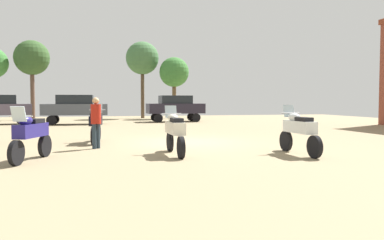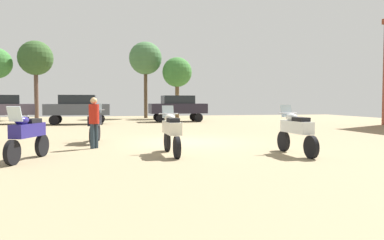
{
  "view_description": "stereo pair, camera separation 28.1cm",
  "coord_description": "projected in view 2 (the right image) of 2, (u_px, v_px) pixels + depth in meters",
  "views": [
    {
      "loc": [
        -3.02,
        -14.61,
        1.63
      ],
      "look_at": [
        0.98,
        2.82,
        0.73
      ],
      "focal_mm": 36.05,
      "sensor_mm": 36.0,
      "label": 1
    },
    {
      "loc": [
        -2.75,
        -14.67,
        1.63
      ],
      "look_at": [
        0.98,
        2.82,
        0.73
      ],
      "focal_mm": 36.05,
      "sensor_mm": 36.0,
      "label": 2
    }
  ],
  "objects": [
    {
      "name": "car_3",
      "position": [
        178.0,
        106.0,
        29.55
      ],
      "size": [
        4.38,
        1.99,
        2.0
      ],
      "rotation": [
        0.0,
        0.0,
        1.62
      ],
      "color": "black",
      "rests_on": "ground"
    },
    {
      "name": "car_1",
      "position": [
        78.0,
        107.0,
        26.36
      ],
      "size": [
        4.33,
        1.88,
        2.0
      ],
      "rotation": [
        0.0,
        0.0,
        1.55
      ],
      "color": "black",
      "rests_on": "ground"
    },
    {
      "name": "tree_3",
      "position": [
        177.0,
        73.0,
        34.83
      ],
      "size": [
        2.68,
        2.68,
        5.53
      ],
      "color": "brown",
      "rests_on": "ground"
    },
    {
      "name": "person_1",
      "position": [
        94.0,
        119.0,
        12.95
      ],
      "size": [
        0.48,
        0.48,
        1.72
      ],
      "rotation": [
        0.0,
        0.0,
        0.79
      ],
      "color": "#25333F",
      "rests_on": "ground"
    },
    {
      "name": "tree_2",
      "position": [
        145.0,
        59.0,
        35.45
      ],
      "size": [
        3.01,
        3.01,
        7.03
      ],
      "color": "#4E3C2B",
      "rests_on": "ground"
    },
    {
      "name": "ground_plane",
      "position": [
        183.0,
        142.0,
        14.99
      ],
      "size": [
        44.0,
        52.0,
        0.02
      ],
      "color": "#91805F"
    },
    {
      "name": "motorcycle_1",
      "position": [
        95.0,
        123.0,
        14.8
      ],
      "size": [
        0.62,
        2.14,
        1.51
      ],
      "rotation": [
        0.0,
        0.0,
        -0.11
      ],
      "color": "black",
      "rests_on": "ground"
    },
    {
      "name": "motorcycle_5",
      "position": [
        27.0,
        134.0,
        10.3
      ],
      "size": [
        0.84,
        2.11,
        1.47
      ],
      "rotation": [
        0.0,
        0.0,
        2.84
      ],
      "color": "black",
      "rests_on": "ground"
    },
    {
      "name": "motorcycle_7",
      "position": [
        296.0,
        130.0,
        11.49
      ],
      "size": [
        0.62,
        2.28,
        1.48
      ],
      "rotation": [
        0.0,
        0.0,
        0.04
      ],
      "color": "black",
      "rests_on": "ground"
    },
    {
      "name": "tree_5",
      "position": [
        36.0,
        59.0,
        32.34
      ],
      "size": [
        2.89,
        2.89,
        6.64
      ],
      "color": "brown",
      "rests_on": "ground"
    },
    {
      "name": "motorcycle_6",
      "position": [
        172.0,
        131.0,
        11.5
      ],
      "size": [
        0.62,
        2.23,
        1.46
      ],
      "rotation": [
        0.0,
        0.0,
        0.02
      ],
      "color": "black",
      "rests_on": "ground"
    },
    {
      "name": "car_2",
      "position": [
        1.0,
        107.0,
        26.22
      ],
      "size": [
        4.56,
        2.59,
        2.0
      ],
      "rotation": [
        0.0,
        0.0,
        1.76
      ],
      "color": "black",
      "rests_on": "ground"
    }
  ]
}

